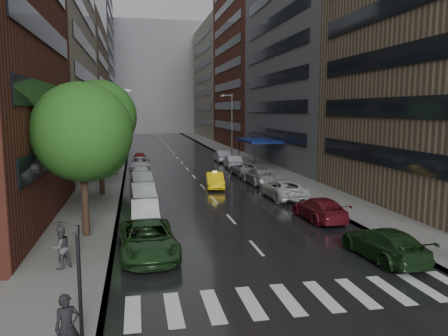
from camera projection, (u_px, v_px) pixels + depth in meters
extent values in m
plane|color=gray|center=(283.00, 278.00, 18.14)|extent=(220.00, 220.00, 0.00)
cube|color=black|center=(175.00, 155.00, 66.70)|extent=(14.00, 140.00, 0.01)
cube|color=gray|center=(114.00, 156.00, 64.92)|extent=(4.00, 140.00, 0.15)
cube|color=gray|center=(232.00, 153.00, 68.46)|extent=(4.00, 140.00, 0.15)
cube|color=silver|center=(133.00, 313.00, 14.99)|extent=(0.55, 2.80, 0.01)
cube|color=silver|center=(174.00, 309.00, 15.27)|extent=(0.55, 2.80, 0.01)
cube|color=silver|center=(213.00, 306.00, 15.55)|extent=(0.55, 2.80, 0.01)
cube|color=silver|center=(251.00, 302.00, 15.82)|extent=(0.55, 2.80, 0.01)
cube|color=silver|center=(287.00, 299.00, 16.10)|extent=(0.55, 2.80, 0.01)
cube|color=silver|center=(323.00, 296.00, 16.37)|extent=(0.55, 2.80, 0.01)
cube|color=silver|center=(357.00, 293.00, 16.65)|extent=(0.55, 2.80, 0.01)
cube|color=silver|center=(390.00, 290.00, 16.92)|extent=(0.55, 2.80, 0.01)
cube|color=silver|center=(422.00, 287.00, 17.20)|extent=(0.55, 2.80, 0.01)
cube|color=gray|center=(47.00, 17.00, 47.87)|extent=(8.00, 28.00, 34.00)
cube|color=#937A5B|center=(81.00, 86.00, 75.87)|extent=(8.00, 28.00, 22.00)
cube|color=slate|center=(94.00, 58.00, 103.94)|extent=(8.00, 32.00, 38.00)
cube|color=slate|center=(304.00, 69.00, 54.45)|extent=(8.00, 28.00, 24.00)
cube|color=maroon|center=(248.00, 49.00, 80.85)|extent=(8.00, 28.00, 36.00)
cube|color=gray|center=(218.00, 81.00, 110.52)|extent=(8.00, 32.00, 28.00)
cube|color=slate|center=(154.00, 79.00, 130.60)|extent=(40.00, 14.00, 32.00)
cylinder|color=#382619|center=(85.00, 196.00, 23.48)|extent=(0.40, 0.40, 4.62)
sphere|color=#1E5116|center=(82.00, 132.00, 23.01)|extent=(5.28, 5.28, 5.28)
cylinder|color=#382619|center=(101.00, 165.00, 35.02)|extent=(0.40, 0.40, 5.09)
sphere|color=#1E5116|center=(100.00, 117.00, 34.51)|extent=(5.82, 5.82, 5.82)
cylinder|color=#382619|center=(111.00, 151.00, 48.69)|extent=(0.40, 0.40, 4.67)
sphere|color=#1E5116|center=(110.00, 120.00, 48.22)|extent=(5.33, 5.33, 5.33)
imported|color=yellow|center=(215.00, 180.00, 38.78)|extent=(1.90, 4.35, 1.39)
imported|color=#1D3E1C|center=(148.00, 239.00, 20.84)|extent=(2.95, 5.87, 1.59)
imported|color=silver|center=(145.00, 212.00, 26.39)|extent=(1.64, 4.65, 1.53)
imported|color=#9BA1A4|center=(143.00, 194.00, 32.04)|extent=(1.99, 4.92, 1.59)
imported|color=gray|center=(142.00, 181.00, 37.62)|extent=(2.10, 4.99, 1.60)
imported|color=silver|center=(141.00, 173.00, 43.27)|extent=(2.33, 4.87, 1.37)
imported|color=silver|center=(140.00, 163.00, 51.17)|extent=(2.54, 5.07, 1.38)
imported|color=maroon|center=(140.00, 158.00, 56.90)|extent=(1.82, 4.16, 1.40)
imported|color=#173116|center=(384.00, 244.00, 20.37)|extent=(2.40, 5.20, 1.47)
imported|color=maroon|center=(319.00, 209.00, 27.53)|extent=(2.26, 5.11, 1.46)
imported|color=silver|center=(283.00, 189.00, 34.24)|extent=(2.77, 5.64, 1.54)
imported|color=gray|center=(259.00, 176.00, 40.85)|extent=(2.42, 5.42, 1.54)
imported|color=gray|center=(245.00, 169.00, 46.04)|extent=(2.59, 5.26, 1.44)
imported|color=gray|center=(233.00, 162.00, 51.75)|extent=(1.88, 4.75, 1.54)
imported|color=gray|center=(222.00, 156.00, 58.20)|extent=(1.71, 4.72, 1.55)
imported|color=black|center=(67.00, 327.00, 11.86)|extent=(0.78, 0.64, 1.85)
imported|color=#444347|center=(61.00, 248.00, 18.71)|extent=(1.14, 1.12, 1.85)
imported|color=black|center=(60.00, 231.00, 18.61)|extent=(0.96, 0.98, 0.88)
cylinder|color=black|center=(80.00, 285.00, 13.02)|extent=(0.12, 0.12, 3.20)
imported|color=black|center=(78.00, 240.00, 12.83)|extent=(0.18, 0.15, 0.90)
cylinder|color=gray|center=(116.00, 132.00, 45.12)|extent=(0.18, 0.18, 9.00)
cube|color=gray|center=(129.00, 91.00, 44.83)|extent=(0.50, 0.22, 0.16)
cylinder|color=gray|center=(232.00, 125.00, 62.76)|extent=(0.18, 0.18, 9.00)
cube|color=gray|center=(222.00, 96.00, 61.92)|extent=(0.50, 0.22, 0.16)
cube|color=navy|center=(259.00, 141.00, 53.48)|extent=(4.00, 8.00, 0.25)
cylinder|color=black|center=(255.00, 156.00, 49.68)|extent=(0.12, 0.12, 3.00)
cylinder|color=black|center=(239.00, 150.00, 57.06)|extent=(0.12, 0.12, 3.00)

